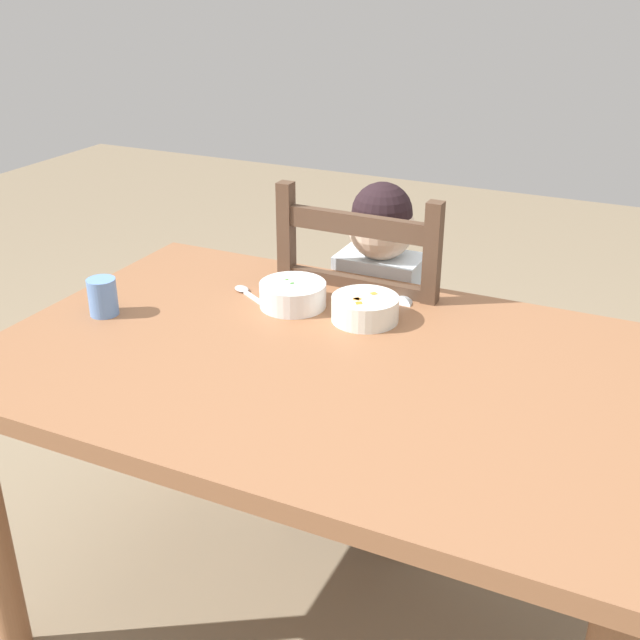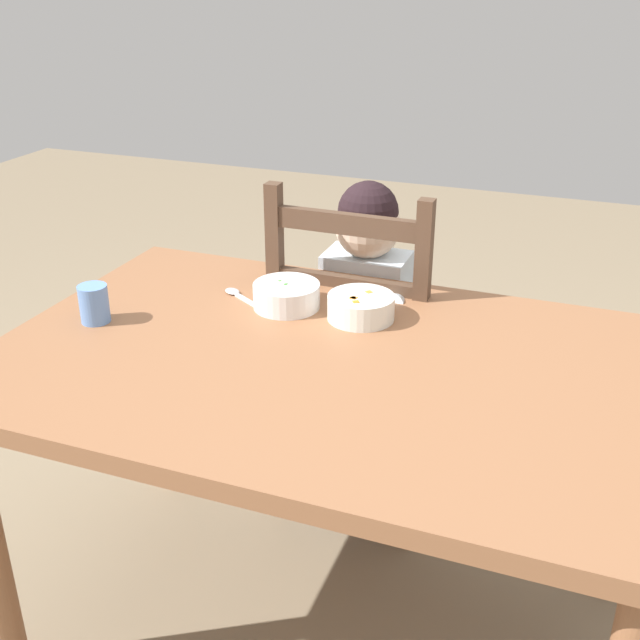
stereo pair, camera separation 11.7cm
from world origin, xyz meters
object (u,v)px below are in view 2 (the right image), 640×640
object	(u,v)px
child_figure	(363,304)
spoon	(237,294)
bowl_of_carrots	(362,307)
bowl_of_peas	(287,295)
dining_table	(330,399)
dining_chair	(361,360)
drinking_cup	(94,304)

from	to	relation	value
child_figure	spoon	distance (m)	0.37
bowl_of_carrots	spoon	distance (m)	0.32
bowl_of_carrots	bowl_of_peas	bearing A→B (deg)	179.98
spoon	child_figure	bearing A→B (deg)	50.30
dining_table	dining_chair	bearing A→B (deg)	100.16
dining_chair	drinking_cup	xyz separation A→B (m)	(-0.46, -0.52, 0.31)
child_figure	dining_chair	bearing A→B (deg)	98.40
child_figure	bowl_of_peas	distance (m)	0.33
dining_chair	bowl_of_carrots	xyz separation A→B (m)	(0.09, -0.30, 0.30)
dining_chair	bowl_of_carrots	distance (m)	0.43
bowl_of_peas	bowl_of_carrots	distance (m)	0.18
bowl_of_peas	spoon	bearing A→B (deg)	172.96
spoon	dining_chair	bearing A→B (deg)	50.79
dining_table	child_figure	size ratio (longest dim) A/B	1.45
dining_table	drinking_cup	xyz separation A→B (m)	(-0.55, -0.02, 0.14)
dining_table	drinking_cup	size ratio (longest dim) A/B	16.18
dining_chair	child_figure	xyz separation A→B (m)	(0.00, -0.00, 0.17)
dining_table	child_figure	xyz separation A→B (m)	(-0.09, 0.49, -0.00)
spoon	drinking_cup	size ratio (longest dim) A/B	1.49
dining_chair	drinking_cup	size ratio (longest dim) A/B	11.39
dining_chair	dining_table	bearing A→B (deg)	-79.84
spoon	bowl_of_carrots	bearing A→B (deg)	-3.03
bowl_of_peas	bowl_of_carrots	xyz separation A→B (m)	(0.18, -0.00, -0.00)
dining_table	child_figure	world-z (taller)	child_figure
bowl_of_peas	spoon	distance (m)	0.14
dining_table	drinking_cup	bearing A→B (deg)	-177.51
dining_table	spoon	xyz separation A→B (m)	(-0.32, 0.22, 0.10)
child_figure	drinking_cup	bearing A→B (deg)	-131.52
bowl_of_carrots	spoon	bearing A→B (deg)	176.97
spoon	drinking_cup	bearing A→B (deg)	-133.48
dining_table	spoon	bearing A→B (deg)	145.56
dining_chair	bowl_of_carrots	bearing A→B (deg)	-72.67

